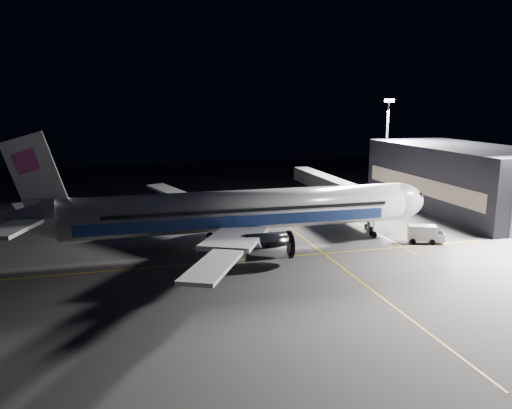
{
  "coord_description": "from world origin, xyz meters",
  "views": [
    {
      "loc": [
        -15.26,
        -66.08,
        20.18
      ],
      "look_at": [
        2.12,
        -0.07,
        6.0
      ],
      "focal_mm": 35.0,
      "sensor_mm": 36.0,
      "label": 1
    }
  ],
  "objects_px": {
    "service_truck": "(425,234)",
    "safety_cone_a": "(274,234)",
    "floodlight_mast_north": "(387,138)",
    "baggage_tug": "(230,212)",
    "safety_cone_c": "(246,224)",
    "jet_bridge": "(335,187)",
    "airliner": "(234,211)",
    "safety_cone_b": "(271,232)"
  },
  "relations": [
    {
      "from": "safety_cone_a",
      "to": "jet_bridge",
      "type": "bearing_deg",
      "value": 41.3
    },
    {
      "from": "safety_cone_c",
      "to": "service_truck",
      "type": "bearing_deg",
      "value": -36.19
    },
    {
      "from": "airliner",
      "to": "jet_bridge",
      "type": "relative_size",
      "value": 1.79
    },
    {
      "from": "baggage_tug",
      "to": "safety_cone_c",
      "type": "height_order",
      "value": "baggage_tug"
    },
    {
      "from": "safety_cone_c",
      "to": "airliner",
      "type": "bearing_deg",
      "value": -111.31
    },
    {
      "from": "airliner",
      "to": "jet_bridge",
      "type": "xyz_separation_m",
      "value": [
        23.08,
        18.06,
        -0.58
      ]
    },
    {
      "from": "service_truck",
      "to": "baggage_tug",
      "type": "bearing_deg",
      "value": 157.89
    },
    {
      "from": "jet_bridge",
      "to": "service_truck",
      "type": "xyz_separation_m",
      "value": [
        4.24,
        -22.9,
        -3.2
      ]
    },
    {
      "from": "airliner",
      "to": "safety_cone_a",
      "type": "distance_m",
      "value": 9.46
    },
    {
      "from": "floodlight_mast_north",
      "to": "safety_cone_b",
      "type": "bearing_deg",
      "value": -142.27
    },
    {
      "from": "baggage_tug",
      "to": "safety_cone_a",
      "type": "relative_size",
      "value": 3.81
    },
    {
      "from": "safety_cone_b",
      "to": "safety_cone_c",
      "type": "xyz_separation_m",
      "value": [
        -2.48,
        6.1,
        0.02
      ]
    },
    {
      "from": "jet_bridge",
      "to": "safety_cone_a",
      "type": "relative_size",
      "value": 52.9
    },
    {
      "from": "service_truck",
      "to": "safety_cone_b",
      "type": "distance_m",
      "value": 22.84
    },
    {
      "from": "baggage_tug",
      "to": "safety_cone_a",
      "type": "distance_m",
      "value": 15.64
    },
    {
      "from": "jet_bridge",
      "to": "safety_cone_b",
      "type": "bearing_deg",
      "value": -142.29
    },
    {
      "from": "jet_bridge",
      "to": "service_truck",
      "type": "height_order",
      "value": "jet_bridge"
    },
    {
      "from": "service_truck",
      "to": "jet_bridge",
      "type": "bearing_deg",
      "value": 123.64
    },
    {
      "from": "safety_cone_b",
      "to": "jet_bridge",
      "type": "bearing_deg",
      "value": 37.71
    },
    {
      "from": "jet_bridge",
      "to": "floodlight_mast_north",
      "type": "xyz_separation_m",
      "value": [
        18.0,
        13.93,
        7.79
      ]
    },
    {
      "from": "safety_cone_b",
      "to": "safety_cone_c",
      "type": "bearing_deg",
      "value": 112.15
    },
    {
      "from": "airliner",
      "to": "service_truck",
      "type": "distance_m",
      "value": 28.0
    },
    {
      "from": "floodlight_mast_north",
      "to": "safety_cone_c",
      "type": "height_order",
      "value": "floodlight_mast_north"
    },
    {
      "from": "service_truck",
      "to": "baggage_tug",
      "type": "relative_size",
      "value": 2.18
    },
    {
      "from": "jet_bridge",
      "to": "service_truck",
      "type": "relative_size",
      "value": 6.37
    },
    {
      "from": "jet_bridge",
      "to": "safety_cone_c",
      "type": "xyz_separation_m",
      "value": [
        -18.48,
        -6.28,
        -4.27
      ]
    },
    {
      "from": "floodlight_mast_north",
      "to": "baggage_tug",
      "type": "distance_m",
      "value": 41.38
    },
    {
      "from": "safety_cone_a",
      "to": "airliner",
      "type": "bearing_deg",
      "value": -150.52
    },
    {
      "from": "floodlight_mast_north",
      "to": "safety_cone_b",
      "type": "distance_m",
      "value": 44.65
    },
    {
      "from": "service_truck",
      "to": "safety_cone_a",
      "type": "height_order",
      "value": "service_truck"
    },
    {
      "from": "floodlight_mast_north",
      "to": "baggage_tug",
      "type": "relative_size",
      "value": 8.36
    },
    {
      "from": "jet_bridge",
      "to": "baggage_tug",
      "type": "bearing_deg",
      "value": 176.62
    },
    {
      "from": "service_truck",
      "to": "safety_cone_a",
      "type": "bearing_deg",
      "value": 179.55
    },
    {
      "from": "safety_cone_a",
      "to": "safety_cone_b",
      "type": "relative_size",
      "value": 1.11
    },
    {
      "from": "airliner",
      "to": "floodlight_mast_north",
      "type": "relative_size",
      "value": 2.97
    },
    {
      "from": "baggage_tug",
      "to": "safety_cone_c",
      "type": "bearing_deg",
      "value": -69.65
    },
    {
      "from": "safety_cone_c",
      "to": "jet_bridge",
      "type": "bearing_deg",
      "value": 18.76
    },
    {
      "from": "floodlight_mast_north",
      "to": "safety_cone_a",
      "type": "bearing_deg",
      "value": -140.54
    },
    {
      "from": "safety_cone_a",
      "to": "safety_cone_b",
      "type": "height_order",
      "value": "safety_cone_a"
    },
    {
      "from": "service_truck",
      "to": "baggage_tug",
      "type": "height_order",
      "value": "service_truck"
    },
    {
      "from": "jet_bridge",
      "to": "airliner",
      "type": "bearing_deg",
      "value": -141.96
    },
    {
      "from": "safety_cone_a",
      "to": "safety_cone_b",
      "type": "distance_m",
      "value": 1.68
    }
  ]
}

